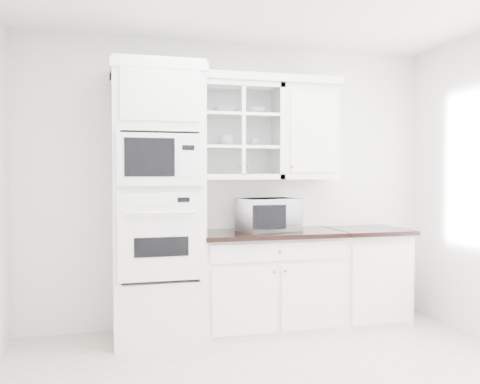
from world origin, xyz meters
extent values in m
cube|color=white|center=(0.00, 1.74, 1.35)|extent=(4.00, 0.02, 2.70)
cube|color=white|center=(-0.75, 1.43, 1.20)|extent=(0.76, 0.65, 2.40)
cube|color=white|center=(-0.75, 1.09, 0.94)|extent=(0.70, 0.03, 0.72)
cube|color=black|center=(-0.75, 1.07, 0.86)|extent=(0.44, 0.01, 0.16)
cube|color=white|center=(-0.75, 1.09, 1.56)|extent=(0.70, 0.03, 0.43)
cube|color=black|center=(-0.84, 1.07, 1.58)|extent=(0.40, 0.01, 0.31)
cube|color=white|center=(0.28, 1.45, 0.44)|extent=(1.30, 0.60, 0.88)
cube|color=black|center=(0.28, 1.42, 0.90)|extent=(1.32, 0.67, 0.04)
cube|color=white|center=(1.28, 1.45, 0.44)|extent=(0.70, 0.60, 0.88)
cube|color=black|center=(1.28, 1.42, 0.90)|extent=(0.72, 0.67, 0.04)
cube|color=white|center=(0.03, 1.58, 1.85)|extent=(0.80, 0.33, 0.90)
cube|color=white|center=(0.03, 1.58, 1.70)|extent=(0.74, 0.29, 0.02)
cube|color=white|center=(0.03, 1.58, 2.00)|extent=(0.74, 0.29, 0.02)
cube|color=white|center=(0.71, 1.58, 1.85)|extent=(0.55, 0.33, 0.90)
cube|color=white|center=(-0.07, 1.56, 2.33)|extent=(2.14, 0.38, 0.07)
imported|color=white|center=(0.27, 1.45, 1.07)|extent=(0.61, 0.54, 0.31)
imported|color=white|center=(-0.10, 1.58, 2.04)|extent=(0.24, 0.24, 0.06)
imported|color=white|center=(0.18, 1.57, 2.04)|extent=(0.23, 0.23, 0.06)
imported|color=white|center=(-0.09, 1.60, 1.76)|extent=(0.15, 0.15, 0.10)
imported|color=white|center=(0.18, 1.58, 1.75)|extent=(0.10, 0.10, 0.08)
camera|label=1|loc=(-1.17, -3.04, 1.45)|focal=38.00mm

